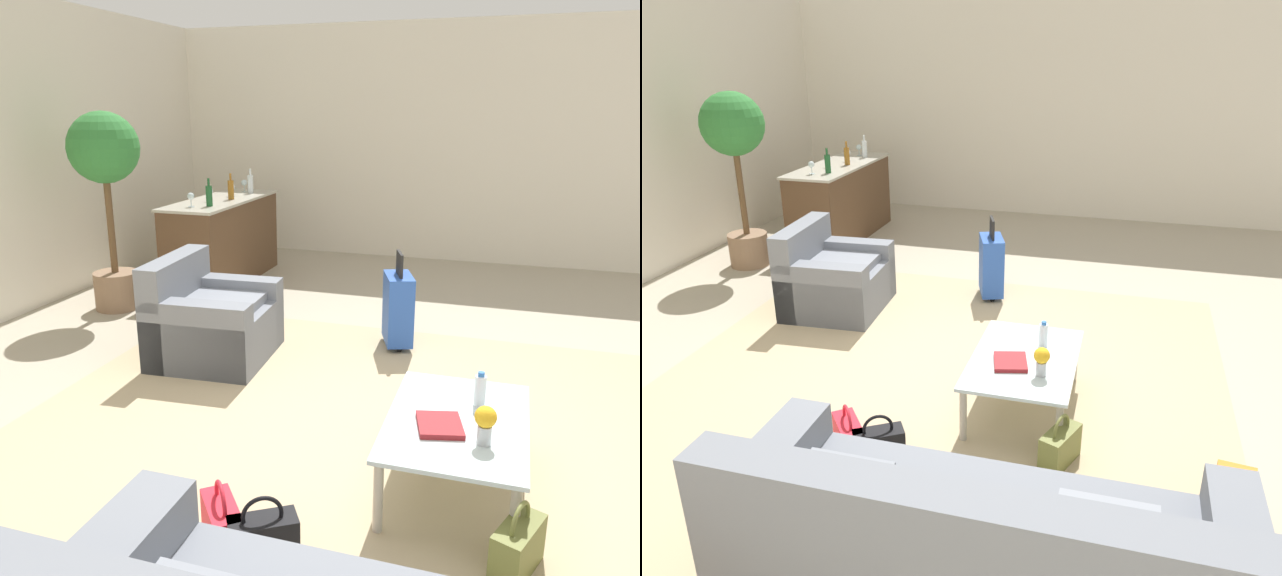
% 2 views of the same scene
% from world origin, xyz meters
% --- Properties ---
extents(ground_plane, '(12.00, 12.00, 0.00)m').
position_xyz_m(ground_plane, '(0.00, 0.00, 0.00)').
color(ground_plane, '#A89E89').
extents(wall_right, '(0.12, 8.00, 3.10)m').
position_xyz_m(wall_right, '(5.06, 0.00, 1.55)').
color(wall_right, silver).
rests_on(wall_right, ground).
extents(area_rug, '(5.20, 4.40, 0.01)m').
position_xyz_m(area_rug, '(-0.60, 0.20, 0.00)').
color(area_rug, tan).
rests_on(area_rug, ground).
extents(couch, '(0.93, 2.46, 0.90)m').
position_xyz_m(couch, '(-2.20, -0.60, 0.31)').
color(couch, slate).
rests_on(couch, ground).
extents(armchair, '(1.02, 0.94, 0.85)m').
position_xyz_m(armchair, '(0.90, 1.67, 0.30)').
color(armchair, slate).
rests_on(armchair, ground).
extents(coffee_table, '(1.10, 0.74, 0.42)m').
position_xyz_m(coffee_table, '(-0.40, -0.50, 0.37)').
color(coffee_table, silver).
rests_on(coffee_table, ground).
extents(water_bottle, '(0.06, 0.06, 0.20)m').
position_xyz_m(water_bottle, '(-0.20, -0.60, 0.51)').
color(water_bottle, silver).
rests_on(water_bottle, coffee_table).
extents(coffee_table_book, '(0.31, 0.28, 0.03)m').
position_xyz_m(coffee_table_book, '(-0.52, -0.42, 0.43)').
color(coffee_table_book, maroon).
rests_on(coffee_table_book, coffee_table).
extents(flower_vase, '(0.11, 0.11, 0.21)m').
position_xyz_m(flower_vase, '(-0.62, -0.65, 0.54)').
color(flower_vase, '#B2B7BC').
rests_on(flower_vase, coffee_table).
extents(bar_console, '(1.90, 0.68, 1.00)m').
position_xyz_m(bar_console, '(3.10, 2.60, 0.51)').
color(bar_console, '#513823').
rests_on(bar_console, ground).
extents(wine_glass_leftmost, '(0.08, 0.08, 0.15)m').
position_xyz_m(wine_glass_leftmost, '(2.45, 2.63, 1.10)').
color(wine_glass_leftmost, silver).
rests_on(wine_glass_leftmost, bar_console).
extents(wine_glass_left_of_centre, '(0.08, 0.08, 0.15)m').
position_xyz_m(wine_glass_left_of_centre, '(2.88, 2.63, 1.10)').
color(wine_glass_left_of_centre, silver).
rests_on(wine_glass_left_of_centre, bar_console).
extents(wine_glass_right_of_centre, '(0.08, 0.08, 0.15)m').
position_xyz_m(wine_glass_right_of_centre, '(3.32, 2.57, 1.10)').
color(wine_glass_right_of_centre, silver).
rests_on(wine_glass_right_of_centre, bar_console).
extents(wine_glass_rightmost, '(0.08, 0.08, 0.15)m').
position_xyz_m(wine_glass_rightmost, '(3.75, 2.60, 1.10)').
color(wine_glass_rightmost, silver).
rests_on(wine_glass_rightmost, bar_console).
extents(wine_bottle_green, '(0.07, 0.07, 0.30)m').
position_xyz_m(wine_bottle_green, '(2.56, 2.47, 1.11)').
color(wine_bottle_green, '#194C23').
rests_on(wine_bottle_green, bar_console).
extents(wine_bottle_amber, '(0.07, 0.07, 0.30)m').
position_xyz_m(wine_bottle_amber, '(3.10, 2.47, 1.11)').
color(wine_bottle_amber, brown).
rests_on(wine_bottle_amber, bar_console).
extents(wine_bottle_clear, '(0.07, 0.07, 0.30)m').
position_xyz_m(wine_bottle_clear, '(3.66, 2.47, 1.11)').
color(wine_bottle_clear, silver).
rests_on(wine_bottle_clear, bar_console).
extents(suitcase_blue, '(0.45, 0.34, 0.85)m').
position_xyz_m(suitcase_blue, '(1.60, 0.20, 0.36)').
color(suitcase_blue, '#2851AD').
rests_on(suitcase_blue, ground).
extents(handbag_black, '(0.29, 0.35, 0.36)m').
position_xyz_m(handbag_black, '(-1.28, 0.27, 0.13)').
color(handbag_black, black).
rests_on(handbag_black, ground).
extents(handbag_olive, '(0.35, 0.25, 0.36)m').
position_xyz_m(handbag_olive, '(-0.98, -0.84, 0.13)').
color(handbag_olive, olive).
rests_on(handbag_olive, ground).
extents(handbag_red, '(0.34, 0.31, 0.36)m').
position_xyz_m(handbag_red, '(-1.24, 0.50, 0.13)').
color(handbag_red, red).
rests_on(handbag_red, ground).
extents(backpack_orange, '(0.32, 0.28, 0.40)m').
position_xyz_m(backpack_orange, '(-1.40, -1.79, 0.19)').
color(backpack_orange, orange).
rests_on(backpack_orange, ground).
extents(potted_ficus, '(0.70, 0.70, 2.00)m').
position_xyz_m(potted_ficus, '(1.80, 3.20, 1.37)').
color(potted_ficus, '#84664C').
rests_on(potted_ficus, ground).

